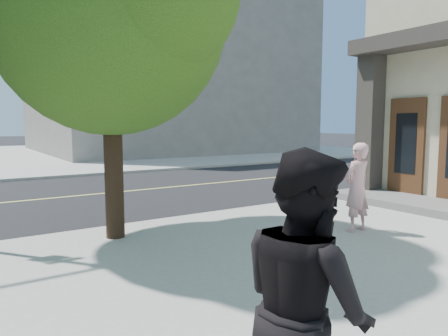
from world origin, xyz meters
TOP-DOWN VIEW (x-y plane):
  - sidewalk_ne at (13.50, 21.50)m, footprint 29.00×25.00m
  - filler_ne at (14.00, 22.00)m, footprint 18.00×16.00m
  - man_on_phone at (6.14, -2.98)m, footprint 0.62×0.41m
  - pedestrian at (1.51, -6.35)m, footprint 0.95×1.09m

SIDE VIEW (x-z plane):
  - sidewalk_ne at x=13.50m, z-range 0.00..0.12m
  - man_on_phone at x=6.14m, z-range 0.12..1.80m
  - pedestrian at x=1.51m, z-range 0.12..2.02m
  - filler_ne at x=14.00m, z-range 0.12..14.12m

